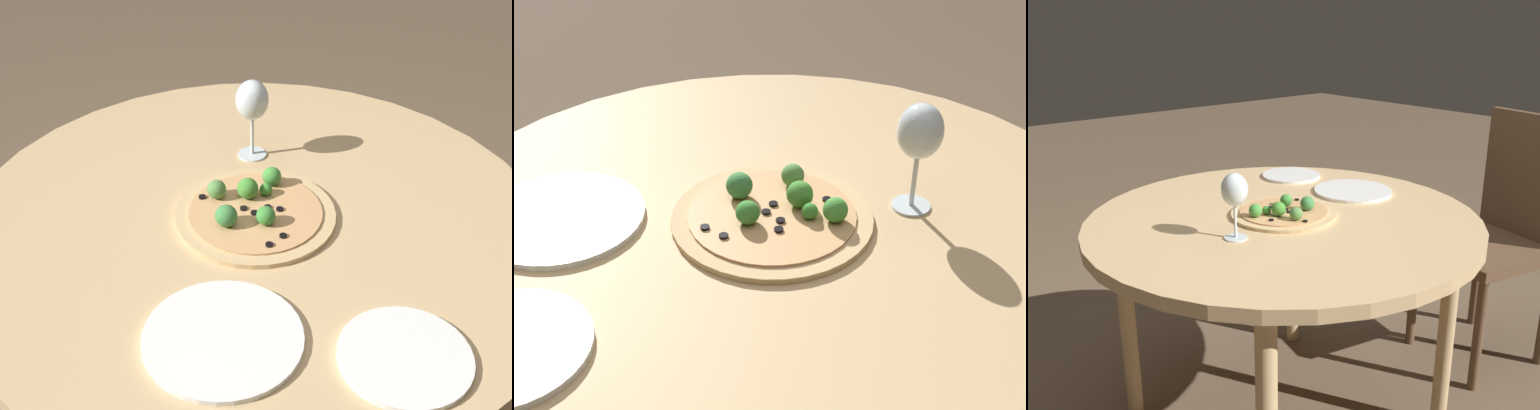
{
  "view_description": "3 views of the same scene",
  "coord_description": "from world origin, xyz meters",
  "views": [
    {
      "loc": [
        -0.25,
        1.05,
        1.53
      ],
      "look_at": [
        -0.0,
        0.0,
        0.74
      ],
      "focal_mm": 50.0,
      "sensor_mm": 36.0,
      "label": 1
    },
    {
      "loc": [
        -0.89,
        -0.07,
        1.32
      ],
      "look_at": [
        -0.0,
        0.0,
        0.74
      ],
      "focal_mm": 50.0,
      "sensor_mm": 36.0,
      "label": 2
    },
    {
      "loc": [
        1.18,
        -1.01,
        1.25
      ],
      "look_at": [
        -0.0,
        0.0,
        0.74
      ],
      "focal_mm": 40.0,
      "sensor_mm": 36.0,
      "label": 3
    }
  ],
  "objects": [
    {
      "name": "dining_table",
      "position": [
        0.0,
        0.0,
        0.64
      ],
      "size": [
        1.13,
        1.13,
        0.71
      ],
      "color": "tan",
      "rests_on": "ground_plane"
    },
    {
      "name": "wine_glass",
      "position": [
        0.06,
        -0.21,
        0.84
      ],
      "size": [
        0.07,
        0.07,
        0.18
      ],
      "color": "silver",
      "rests_on": "dining_table"
    },
    {
      "name": "pizza",
      "position": [
        0.0,
        -0.0,
        0.72
      ],
      "size": [
        0.31,
        0.31,
        0.06
      ],
      "color": "tan",
      "rests_on": "dining_table"
    },
    {
      "name": "chair",
      "position": [
        0.2,
        0.88,
        0.5
      ],
      "size": [
        0.48,
        0.48,
        0.93
      ],
      "rotation": [
        0.0,
        0.0,
        -0.22
      ],
      "color": "brown",
      "rests_on": "ground_plane"
    },
    {
      "name": "plate_far",
      "position": [
        -0.02,
        0.32,
        0.71
      ],
      "size": [
        0.25,
        0.25,
        0.01
      ],
      "color": "white",
      "rests_on": "dining_table"
    },
    {
      "name": "plate_near",
      "position": [
        -0.3,
        0.29,
        0.71
      ],
      "size": [
        0.21,
        0.21,
        0.01
      ],
      "color": "white",
      "rests_on": "dining_table"
    }
  ]
}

